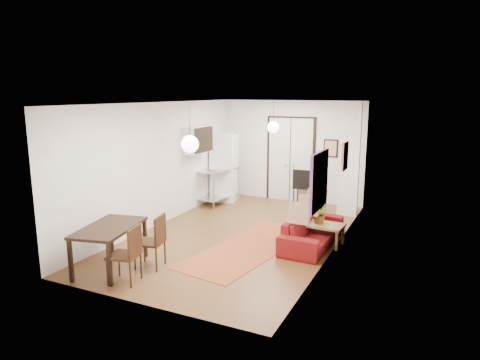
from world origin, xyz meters
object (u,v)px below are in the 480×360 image
at_px(coffee_table, 319,226).
at_px(dining_chair_far, 127,248).
at_px(fridge, 225,168).
at_px(black_side_chair, 304,183).
at_px(sofa, 312,231).
at_px(dining_table, 109,231).
at_px(kitchen_counter, 218,180).
at_px(dining_chair_near, 153,235).

relative_size(coffee_table, dining_chair_far, 1.05).
xyz_separation_m(fridge, black_side_chair, (2.23, 0.57, -0.36)).
bearing_deg(sofa, dining_table, 134.49).
relative_size(sofa, kitchen_counter, 1.48).
relative_size(sofa, fridge, 1.07).
relative_size(fridge, dining_table, 1.24).
height_order(dining_table, dining_chair_far, dining_chair_far).
bearing_deg(dining_chair_near, coffee_table, 122.15).
bearing_deg(kitchen_counter, black_side_chair, 31.22).
height_order(coffee_table, dining_chair_far, dining_chair_far).
distance_m(sofa, dining_chair_far, 3.80).
xyz_separation_m(kitchen_counter, dining_table, (0.43, -4.93, 0.03)).
bearing_deg(dining_chair_near, dining_chair_far, -12.29).
relative_size(dining_chair_far, black_side_chair, 0.95).
height_order(fridge, dining_table, fridge).
xyz_separation_m(dining_chair_far, black_side_chair, (1.21, 6.15, 0.04)).
bearing_deg(black_side_chair, dining_chair_near, 76.08).
distance_m(coffee_table, dining_chair_far, 3.97).
bearing_deg(dining_table, dining_chair_near, 36.79).
height_order(fridge, black_side_chair, fridge).
bearing_deg(kitchen_counter, coffee_table, -22.70).
distance_m(fridge, black_side_chair, 2.33).
distance_m(kitchen_counter, black_side_chair, 2.44).
height_order(sofa, fridge, fridge).
bearing_deg(sofa, black_side_chair, 21.62).
xyz_separation_m(kitchen_counter, dining_chair_far, (1.03, -5.19, -0.10)).
relative_size(coffee_table, black_side_chair, 1.00).
bearing_deg(dining_chair_far, black_side_chair, 156.60).
distance_m(kitchen_counter, fridge, 0.49).
height_order(kitchen_counter, dining_table, kitchen_counter).
height_order(fridge, dining_chair_near, fridge).
relative_size(sofa, coffee_table, 2.01).
bearing_deg(kitchen_counter, sofa, -25.21).
height_order(sofa, black_side_chair, black_side_chair).
bearing_deg(coffee_table, fridge, 144.74).
distance_m(kitchen_counter, dining_chair_near, 4.60).
bearing_deg(dining_chair_far, fridge, 178.09).
xyz_separation_m(fridge, dining_table, (0.42, -5.32, -0.27)).
bearing_deg(kitchen_counter, dining_chair_near, -69.03).
bearing_deg(dining_chair_near, dining_table, -65.50).
distance_m(coffee_table, fridge, 4.30).
relative_size(kitchen_counter, dining_table, 0.89).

